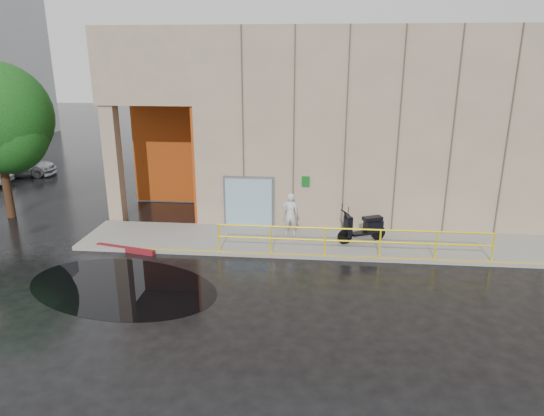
{
  "coord_description": "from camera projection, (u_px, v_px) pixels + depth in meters",
  "views": [
    {
      "loc": [
        2.98,
        -12.84,
        6.87
      ],
      "look_at": [
        1.44,
        3.0,
        1.88
      ],
      "focal_mm": 32.0,
      "sensor_mm": 36.0,
      "label": 1
    }
  ],
  "objects": [
    {
      "name": "ground",
      "position": [
        215.0,
        296.0,
        14.53
      ],
      "size": [
        120.0,
        120.0,
        0.0
      ],
      "primitive_type": "plane",
      "color": "black",
      "rests_on": "ground"
    },
    {
      "name": "sidewalk",
      "position": [
        343.0,
        243.0,
        18.41
      ],
      "size": [
        20.0,
        3.0,
        0.15
      ],
      "primitive_type": "cube",
      "color": "gray",
      "rests_on": "ground"
    },
    {
      "name": "building",
      "position": [
        364.0,
        114.0,
        23.23
      ],
      "size": [
        20.0,
        10.17,
        8.0
      ],
      "color": "gray",
      "rests_on": "ground"
    },
    {
      "name": "guardrail",
      "position": [
        352.0,
        242.0,
        16.93
      ],
      "size": [
        9.56,
        0.06,
        1.03
      ],
      "color": "yellow",
      "rests_on": "sidewalk"
    },
    {
      "name": "person",
      "position": [
        290.0,
        214.0,
        18.86
      ],
      "size": [
        0.63,
        0.43,
        1.7
      ],
      "primitive_type": "imported",
      "rotation": [
        0.0,
        0.0,
        3.17
      ],
      "color": "silver",
      "rests_on": "sidewalk"
    },
    {
      "name": "scooter",
      "position": [
        363.0,
        220.0,
        18.13
      ],
      "size": [
        2.01,
        1.36,
        1.53
      ],
      "rotation": [
        0.0,
        0.0,
        0.42
      ],
      "color": "black",
      "rests_on": "sidewalk"
    },
    {
      "name": "red_curb",
      "position": [
        125.0,
        249.0,
        17.82
      ],
      "size": [
        2.38,
        0.72,
        0.18
      ],
      "primitive_type": "cube",
      "rotation": [
        0.0,
        0.0,
        -0.23
      ],
      "color": "maroon",
      "rests_on": "ground"
    },
    {
      "name": "puddle",
      "position": [
        122.0,
        286.0,
        15.12
      ],
      "size": [
        7.18,
        5.48,
        0.01
      ],
      "primitive_type": "cube",
      "rotation": [
        0.0,
        0.0,
        -0.27
      ],
      "color": "black",
      "rests_on": "ground"
    },
    {
      "name": "car_c",
      "position": [
        16.0,
        165.0,
        28.89
      ],
      "size": [
        4.76,
        2.88,
        1.29
      ],
      "primitive_type": "imported",
      "rotation": [
        0.0,
        0.0,
        1.83
      ],
      "color": "#ABAEB3",
      "rests_on": "ground"
    }
  ]
}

